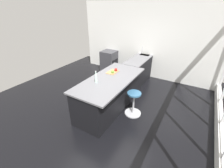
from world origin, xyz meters
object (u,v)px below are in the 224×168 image
object	(u,v)px
apple_green	(113,72)
apple_red	(116,70)
kitchen_island	(109,94)
oven_range	(109,61)
cutting_board	(113,72)
water_bottle	(96,78)
stool_by_window	(133,104)

from	to	relation	value
apple_green	apple_red	bearing A→B (deg)	178.10
kitchen_island	apple_red	world-z (taller)	apple_red
oven_range	cutting_board	world-z (taller)	cutting_board
water_bottle	apple_red	bearing A→B (deg)	174.85
stool_by_window	apple_green	distance (m)	1.05
kitchen_island	water_bottle	world-z (taller)	water_bottle
water_bottle	kitchen_island	bearing A→B (deg)	159.87
stool_by_window	apple_red	size ratio (longest dim) A/B	7.44
apple_red	apple_green	xyz separation A→B (m)	(0.17, -0.01, -0.00)
stool_by_window	cutting_board	size ratio (longest dim) A/B	1.83
stool_by_window	apple_green	size ratio (longest dim) A/B	7.96
kitchen_island	apple_green	bearing A→B (deg)	-168.17
oven_range	cutting_board	xyz separation A→B (m)	(1.99, 1.35, 0.51)
oven_range	apple_red	xyz separation A→B (m)	(1.91, 1.42, 0.57)
apple_red	water_bottle	world-z (taller)	water_bottle
apple_red	cutting_board	bearing A→B (deg)	-38.19
stool_by_window	water_bottle	size ratio (longest dim) A/B	2.11
water_bottle	cutting_board	bearing A→B (deg)	179.10
oven_range	stool_by_window	xyz separation A→B (m)	(2.28, 2.17, -0.13)
apple_green	water_bottle	xyz separation A→B (m)	(0.68, -0.07, 0.06)
apple_green	water_bottle	size ratio (longest dim) A/B	0.27
oven_range	water_bottle	size ratio (longest dim) A/B	2.81
apple_red	apple_green	bearing A→B (deg)	-1.90
oven_range	stool_by_window	distance (m)	3.15
kitchen_island	apple_red	xyz separation A→B (m)	(-0.48, -0.06, 0.53)
oven_range	apple_green	size ratio (longest dim) A/B	10.60
kitchen_island	water_bottle	xyz separation A→B (m)	(0.37, -0.14, 0.59)
stool_by_window	kitchen_island	bearing A→B (deg)	-81.12
oven_range	apple_red	world-z (taller)	apple_red
oven_range	apple_red	distance (m)	2.45
apple_red	water_bottle	xyz separation A→B (m)	(0.85, -0.08, 0.06)
apple_green	stool_by_window	bearing A→B (deg)	75.31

